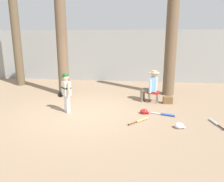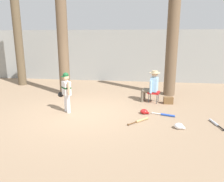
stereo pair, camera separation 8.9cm
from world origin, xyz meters
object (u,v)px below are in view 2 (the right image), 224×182
at_px(batting_helmet_white, 179,126).
at_px(seated_spectator, 151,85).
at_px(handbag_beside_stool, 168,100).
at_px(tree_near_player, 62,26).
at_px(bat_wood_tan, 140,120).
at_px(tree_behind_spectator, 172,45).
at_px(tree_far_left, 18,39).
at_px(bat_aluminum_silver, 215,123).
at_px(bat_blue_youth, 166,115).
at_px(folding_stool, 154,93).
at_px(young_ballplayer, 66,90).
at_px(batting_helmet_red, 144,112).

bearing_deg(batting_helmet_white, seated_spectator, 105.19).
bearing_deg(handbag_beside_stool, tree_near_player, 168.78).
relative_size(bat_wood_tan, batting_helmet_white, 2.25).
relative_size(tree_behind_spectator, handbag_beside_stool, 14.48).
relative_size(tree_near_player, bat_wood_tan, 9.89).
xyz_separation_m(tree_far_left, batting_helmet_white, (7.12, -4.68, -2.24)).
distance_m(handbag_beside_stool, bat_aluminum_silver, 2.12).
height_order(tree_behind_spectator, tree_far_left, tree_far_left).
bearing_deg(bat_wood_tan, bat_aluminum_silver, 1.90).
xyz_separation_m(handbag_beside_stool, bat_wood_tan, (-0.99, -1.89, -0.10)).
height_order(tree_near_player, tree_far_left, tree_near_player).
bearing_deg(bat_blue_youth, bat_wood_tan, -143.82).
height_order(bat_wood_tan, bat_blue_youth, same).
bearing_deg(tree_near_player, tree_far_left, 151.15).
distance_m(tree_behind_spectator, bat_blue_youth, 3.40).
bearing_deg(seated_spectator, bat_wood_tan, -100.21).
bearing_deg(tree_behind_spectator, seated_spectator, -123.62).
height_order(tree_near_player, folding_stool, tree_near_player).
bearing_deg(tree_far_left, bat_wood_tan, -35.22).
relative_size(young_ballplayer, bat_wood_tan, 2.03).
xyz_separation_m(bat_aluminum_silver, batting_helmet_red, (-1.96, 0.61, 0.04)).
xyz_separation_m(handbag_beside_stool, batting_helmet_red, (-0.88, -1.21, -0.06)).
height_order(tree_near_player, batting_helmet_red, tree_near_player).
distance_m(folding_stool, tree_far_left, 7.22).
height_order(tree_far_left, batting_helmet_white, tree_far_left).
relative_size(young_ballplayer, batting_helmet_white, 4.58).
height_order(tree_behind_spectator, folding_stool, tree_behind_spectator).
height_order(young_ballplayer, seated_spectator, young_ballplayer).
bearing_deg(tree_far_left, seated_spectator, -19.33).
distance_m(handbag_beside_stool, batting_helmet_white, 2.26).
bearing_deg(folding_stool, batting_helmet_white, -76.82).
bearing_deg(tree_near_player, bat_wood_tan, -40.15).
bearing_deg(young_ballplayer, handbag_beside_stool, 22.07).
distance_m(seated_spectator, bat_blue_youth, 1.64).
distance_m(tree_near_player, bat_aluminum_silver, 6.56).
xyz_separation_m(bat_wood_tan, batting_helmet_white, (1.02, -0.37, 0.04)).
xyz_separation_m(tree_behind_spectator, bat_blue_youth, (-0.39, -2.67, -2.06)).
xyz_separation_m(bat_blue_youth, batting_helmet_red, (-0.67, 0.11, 0.04)).
xyz_separation_m(tree_near_player, seated_spectator, (3.60, -0.69, -2.19)).
bearing_deg(tree_near_player, batting_helmet_red, -31.52).
xyz_separation_m(seated_spectator, batting_helmet_red, (-0.26, -1.36, -0.57)).
bearing_deg(tree_far_left, batting_helmet_white, -33.29).
bearing_deg(bat_blue_youth, seated_spectator, 105.76).
bearing_deg(folding_stool, seated_spectator, 165.93).
bearing_deg(folding_stool, tree_behind_spectator, 60.13).
bearing_deg(bat_aluminum_silver, batting_helmet_white, -157.37).
xyz_separation_m(tree_near_player, tree_behind_spectator, (4.40, 0.52, -0.74)).
bearing_deg(tree_far_left, handbag_beside_stool, -18.82).
relative_size(tree_near_player, seated_spectator, 5.29).
distance_m(tree_far_left, bat_wood_tan, 7.81).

